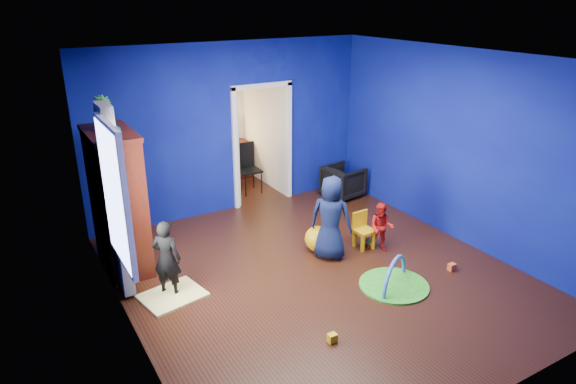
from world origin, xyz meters
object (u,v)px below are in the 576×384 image
crt_tv (120,198)px  play_mat (394,285)px  vase (113,129)px  hopper_ball (318,239)px  kid_chair (364,232)px  child_navy (331,218)px  toddler_red (381,227)px  folding_chair (249,170)px  armchair (343,182)px  child_black (167,258)px  tv_armoire (118,201)px  study_desk (229,161)px

crt_tv → play_mat: (2.87, -2.36, -1.01)m
vase → hopper_ball: (2.60, -0.70, -1.86)m
crt_tv → kid_chair: size_ratio=1.40×
child_navy → kid_chair: 0.71m
child_navy → hopper_ball: 0.50m
toddler_red → hopper_ball: 0.96m
folding_chair → armchair: bearing=-37.8°
armchair → vase: (-4.22, -0.89, 1.75)m
armchair → toddler_red: size_ratio=0.87×
crt_tv → armchair: bearing=8.0°
child_black → crt_tv: crt_tv is taller
armchair → crt_tv: (-4.18, -0.59, 0.72)m
armchair → play_mat: armchair is taller
vase → play_mat: vase is taller
child_navy → hopper_ball: child_navy is taller
armchair → toddler_red: (-0.82, -2.06, 0.08)m
child_navy → vase: size_ratio=6.63×
armchair → tv_armoire: (-4.22, -0.59, 0.68)m
toddler_red → play_mat: 1.08m
crt_tv → vase: bearing=-97.6°
child_black → play_mat: 2.97m
child_black → vase: size_ratio=5.43×
armchair → kid_chair: bearing=143.8°
child_navy → vase: bearing=30.0°
study_desk → play_mat: bearing=-88.8°
play_mat → toddler_red: bearing=60.6°
vase → folding_chair: 3.79m
play_mat → folding_chair: bearing=91.5°
tv_armoire → kid_chair: (3.26, -1.27, -0.73)m
tv_armoire → play_mat: (2.91, -2.36, -0.97)m
child_navy → study_desk: (0.16, 3.90, -0.24)m
child_navy → vase: (-2.65, 0.95, 1.43)m
kid_chair → child_black: bearing=172.8°
vase → crt_tv: bearing=82.4°
armchair → study_desk: size_ratio=0.75×
tv_armoire → hopper_ball: bearing=-21.1°
child_black → folding_chair: size_ratio=1.10×
kid_chair → play_mat: 1.16m
toddler_red → folding_chair: size_ratio=0.82×
toddler_red → study_desk: toddler_red is taller
hopper_ball → crt_tv: bearing=158.6°
vase → kid_chair: bearing=-16.6°
child_black → study_desk: (2.50, 3.67, -0.13)m
folding_chair → crt_tv: bearing=-148.6°
hopper_ball → folding_chair: size_ratio=0.42×
child_navy → crt_tv: (-2.61, 1.25, 0.40)m
child_navy → kid_chair: bearing=-132.1°
toddler_red → kid_chair: (-0.15, 0.20, -0.13)m
tv_armoire → armchair: bearing=7.9°
child_black → folding_chair: child_black is taller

